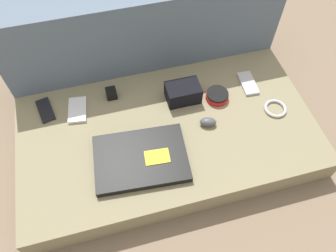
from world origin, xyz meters
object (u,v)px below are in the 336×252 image
laptop (141,158)px  speaker_puck (217,96)px  phone_silver (77,110)px  phone_black (45,110)px  charger_brick (111,93)px  camera_pouch (183,93)px  computer_mouse (208,122)px  phone_small (248,83)px

laptop → speaker_puck: 0.42m
phone_silver → phone_black: size_ratio=1.04×
charger_brick → camera_pouch: bearing=-17.2°
laptop → computer_mouse: (0.29, 0.09, 0.00)m
phone_black → charger_brick: 0.28m
computer_mouse → charger_brick: (-0.34, 0.24, 0.00)m
phone_small → computer_mouse: bearing=-143.2°
laptop → speaker_puck: same height
phone_silver → camera_pouch: (0.43, -0.05, 0.03)m
phone_black → phone_small: bearing=-17.3°
camera_pouch → charger_brick: bearing=162.8°
speaker_puck → laptop: bearing=-150.8°
phone_black → camera_pouch: 0.57m
speaker_puck → computer_mouse: bearing=-124.3°
speaker_puck → camera_pouch: camera_pouch is taller
phone_silver → computer_mouse: bearing=-14.8°
laptop → charger_brick: charger_brick is taller
laptop → phone_black: (-0.33, 0.32, -0.01)m
laptop → speaker_puck: bearing=33.9°
speaker_puck → phone_black: size_ratio=0.74×
phone_black → phone_small: 0.86m
speaker_puck → phone_silver: (-0.57, 0.08, -0.01)m
speaker_puck → charger_brick: size_ratio=2.04×
computer_mouse → camera_pouch: 0.17m
phone_black → camera_pouch: (0.56, -0.08, 0.03)m
laptop → charger_brick: size_ratio=7.74×
computer_mouse → phone_small: 0.28m
phone_small → charger_brick: charger_brick is taller
phone_small → camera_pouch: size_ratio=0.95×
phone_small → camera_pouch: camera_pouch is taller
computer_mouse → phone_black: computer_mouse is taller
phone_silver → charger_brick: 0.15m
phone_small → charger_brick: (-0.58, 0.09, 0.01)m
speaker_puck → phone_small: (0.16, 0.04, -0.01)m
laptop → phone_small: bearing=29.6°
charger_brick → speaker_puck: bearing=-16.2°
computer_mouse → phone_silver: computer_mouse is taller
laptop → speaker_puck: size_ratio=3.79×
laptop → charger_brick: bearing=104.0°
computer_mouse → phone_black: size_ratio=0.57×
speaker_puck → camera_pouch: bearing=165.9°
laptop → phone_silver: 0.35m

